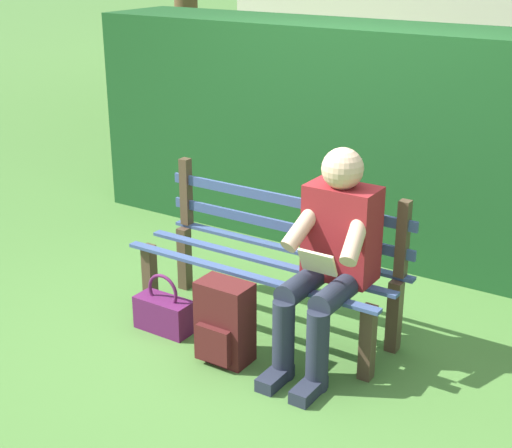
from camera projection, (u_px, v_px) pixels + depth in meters
name	position (u px, v px, depth m)	size (l,w,h in m)	color
ground	(265.00, 327.00, 4.46)	(60.00, 60.00, 0.00)	#477533
park_bench	(272.00, 259.00, 4.36)	(1.63, 0.50, 0.88)	#4C3828
person_seated	(330.00, 254.00, 3.92)	(0.44, 0.73, 1.17)	maroon
hedge_backdrop	(451.00, 145.00, 5.12)	(5.59, 0.84, 1.71)	#19471E
backpack	(225.00, 323.00, 4.05)	(0.29, 0.25, 0.46)	#4C1919
handbag	(164.00, 313.00, 4.39)	(0.35, 0.16, 0.36)	#59194C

